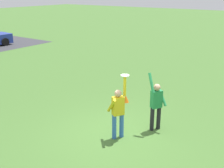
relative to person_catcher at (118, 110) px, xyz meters
The scene contains 5 objects.
ground_plane 1.01m from the person_catcher, 63.25° to the left, with size 120.00×120.00×0.00m, color #426B2D.
person_catcher is the anchor object (origin of this frame).
person_defender 1.41m from the person_catcher, 30.97° to the right, with size 0.65×0.62×2.04m.
frisbee_disc 1.13m from the person_catcher, 30.97° to the right, with size 0.26×0.26×0.02m, color white.
field_cone_orange 3.15m from the person_catcher, 27.76° to the left, with size 0.26×0.26×0.32m, color orange.
Camera 1 is at (-6.86, -4.76, 4.61)m, focal length 45.16 mm.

